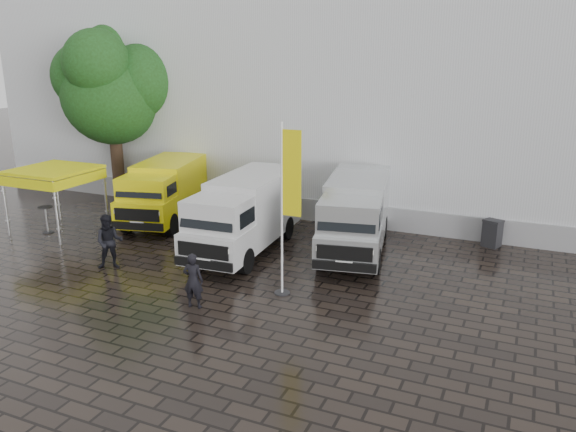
% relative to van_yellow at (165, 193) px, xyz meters
% --- Properties ---
extents(ground, '(120.00, 120.00, 0.00)m').
position_rel_van_yellow_xyz_m(ground, '(7.54, -5.14, -1.33)').
color(ground, black).
rests_on(ground, ground).
extents(exhibition_hall, '(44.00, 16.00, 12.00)m').
position_rel_van_yellow_xyz_m(exhibition_hall, '(9.54, 10.86, 4.67)').
color(exhibition_hall, silver).
rests_on(exhibition_hall, ground).
extents(hall_plinth, '(44.00, 0.15, 1.00)m').
position_rel_van_yellow_xyz_m(hall_plinth, '(9.54, 2.81, -0.83)').
color(hall_plinth, gray).
rests_on(hall_plinth, ground).
extents(van_yellow, '(3.52, 6.14, 2.67)m').
position_rel_van_yellow_xyz_m(van_yellow, '(0.00, 0.00, 0.00)').
color(van_yellow, yellow).
rests_on(van_yellow, ground).
extents(van_white, '(2.55, 6.65, 2.83)m').
position_rel_van_yellow_xyz_m(van_white, '(5.13, -2.03, 0.08)').
color(van_white, silver).
rests_on(van_white, ground).
extents(van_silver, '(3.35, 6.77, 2.81)m').
position_rel_van_yellow_xyz_m(van_silver, '(9.02, -0.44, 0.07)').
color(van_silver, silver).
rests_on(van_silver, ground).
extents(canopy_tent, '(3.00, 3.00, 2.72)m').
position_rel_van_yellow_xyz_m(canopy_tent, '(-3.41, -2.99, 1.20)').
color(canopy_tent, silver).
rests_on(canopy_tent, ground).
extents(flagpole, '(0.88, 0.50, 5.43)m').
position_rel_van_yellow_xyz_m(flagpole, '(8.25, -5.10, 1.73)').
color(flagpole, black).
rests_on(flagpole, ground).
extents(tree, '(4.90, 4.90, 8.79)m').
position_rel_van_yellow_xyz_m(tree, '(-4.67, 2.54, 4.31)').
color(tree, black).
rests_on(tree, ground).
extents(cocktail_table, '(0.60, 0.60, 1.15)m').
position_rel_van_yellow_xyz_m(cocktail_table, '(-3.62, -3.41, -0.76)').
color(cocktail_table, black).
rests_on(cocktail_table, ground).
extents(wheelie_bin, '(0.84, 0.84, 1.09)m').
position_rel_van_yellow_xyz_m(wheelie_bin, '(13.78, 2.35, -0.79)').
color(wheelie_bin, black).
rests_on(wheelie_bin, ground).
extents(person_front, '(0.69, 0.52, 1.71)m').
position_rel_van_yellow_xyz_m(person_front, '(6.06, -7.07, -0.48)').
color(person_front, black).
rests_on(person_front, ground).
extents(person_tent, '(1.21, 1.14, 1.97)m').
position_rel_van_yellow_xyz_m(person_tent, '(1.62, -5.55, -0.35)').
color(person_tent, black).
rests_on(person_tent, ground).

